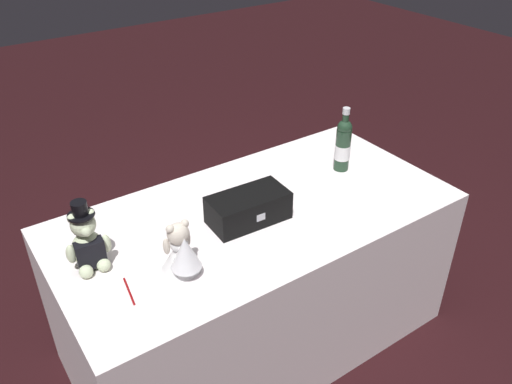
{
  "coord_description": "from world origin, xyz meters",
  "views": [
    {
      "loc": [
        -1.07,
        -1.55,
        2.08
      ],
      "look_at": [
        0.0,
        0.0,
        0.88
      ],
      "focal_mm": 36.59,
      "sensor_mm": 36.0,
      "label": 1
    }
  ],
  "objects_px": {
    "teddy_bear_bride": "(181,251)",
    "champagne_bottle": "(343,144)",
    "teddy_bear_groom": "(88,243)",
    "signing_pen": "(129,290)",
    "gift_case_black": "(248,208)"
  },
  "relations": [
    {
      "from": "teddy_bear_groom",
      "to": "champagne_bottle",
      "type": "height_order",
      "value": "champagne_bottle"
    },
    {
      "from": "teddy_bear_groom",
      "to": "teddy_bear_bride",
      "type": "bearing_deg",
      "value": -39.21
    },
    {
      "from": "teddy_bear_bride",
      "to": "champagne_bottle",
      "type": "relative_size",
      "value": 0.65
    },
    {
      "from": "teddy_bear_groom",
      "to": "teddy_bear_bride",
      "type": "height_order",
      "value": "teddy_bear_groom"
    },
    {
      "from": "teddy_bear_groom",
      "to": "teddy_bear_bride",
      "type": "distance_m",
      "value": 0.35
    },
    {
      "from": "signing_pen",
      "to": "teddy_bear_bride",
      "type": "bearing_deg",
      "value": -2.45
    },
    {
      "from": "teddy_bear_bride",
      "to": "signing_pen",
      "type": "xyz_separation_m",
      "value": [
        -0.21,
        0.01,
        -0.09
      ]
    },
    {
      "from": "signing_pen",
      "to": "gift_case_black",
      "type": "height_order",
      "value": "gift_case_black"
    },
    {
      "from": "signing_pen",
      "to": "gift_case_black",
      "type": "relative_size",
      "value": 0.44
    },
    {
      "from": "teddy_bear_groom",
      "to": "signing_pen",
      "type": "distance_m",
      "value": 0.24
    },
    {
      "from": "champagne_bottle",
      "to": "signing_pen",
      "type": "bearing_deg",
      "value": -169.45
    },
    {
      "from": "champagne_bottle",
      "to": "teddy_bear_groom",
      "type": "bearing_deg",
      "value": -179.34
    },
    {
      "from": "teddy_bear_bride",
      "to": "signing_pen",
      "type": "relative_size",
      "value": 1.39
    },
    {
      "from": "champagne_bottle",
      "to": "gift_case_black",
      "type": "relative_size",
      "value": 0.95
    },
    {
      "from": "teddy_bear_groom",
      "to": "signing_pen",
      "type": "xyz_separation_m",
      "value": [
        0.06,
        -0.21,
        -0.1
      ]
    }
  ]
}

